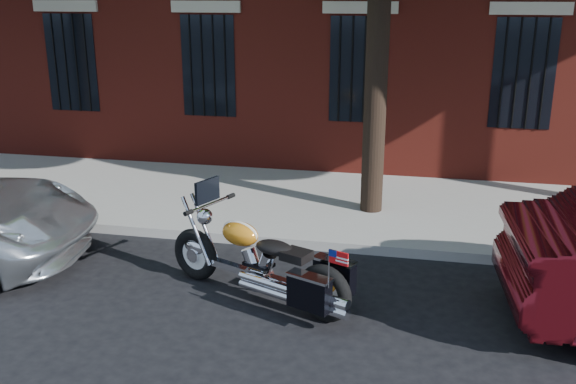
# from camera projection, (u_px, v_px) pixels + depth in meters

# --- Properties ---
(ground) EXTENTS (120.00, 120.00, 0.00)m
(ground) POSITION_uv_depth(u_px,v_px,m) (312.00, 291.00, 8.16)
(ground) COLOR black
(ground) RESTS_ON ground
(curb) EXTENTS (40.00, 0.16, 0.15)m
(curb) POSITION_uv_depth(u_px,v_px,m) (328.00, 245.00, 9.43)
(curb) COLOR gray
(curb) RESTS_ON ground
(sidewalk) EXTENTS (40.00, 3.60, 0.15)m
(sidewalk) POSITION_uv_depth(u_px,v_px,m) (344.00, 205.00, 11.18)
(sidewalk) COLOR gray
(sidewalk) RESTS_ON ground
(motorcycle) EXTENTS (2.53, 1.52, 1.41)m
(motorcycle) POSITION_uv_depth(u_px,v_px,m) (264.00, 266.00, 7.73)
(motorcycle) COLOR black
(motorcycle) RESTS_ON ground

